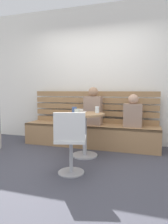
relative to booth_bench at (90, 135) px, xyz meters
name	(u,v)px	position (x,y,z in m)	size (l,w,h in m)	color
ground	(68,167)	(0.00, -1.20, -0.22)	(8.00, 8.00, 0.00)	#42424C
back_wall	(96,75)	(0.00, 0.44, 1.23)	(5.20, 0.10, 2.90)	white
booth_bench	(90,135)	(0.00, 0.00, 0.00)	(2.70, 0.52, 0.44)	#A87C51
booth_backrest	(93,107)	(0.00, 0.24, 0.56)	(2.65, 0.04, 0.66)	#9A7249
cafe_table	(85,126)	(0.09, -0.63, 0.30)	(0.68, 0.68, 0.74)	#ADADB2
white_chair	(70,141)	(0.14, -1.45, 0.24)	(0.49, 0.49, 0.85)	#ADADB2
person_adult	(93,108)	(0.06, -0.01, 0.55)	(0.34, 0.22, 0.75)	#9E7F6B
person_child_left	(133,113)	(0.84, 0.00, 0.49)	(0.34, 0.22, 0.61)	#9E7F6B
cup_ceramic_white	(81,111)	(0.02, -0.64, 0.55)	(0.08, 0.08, 0.07)	white
cup_water_clear	(97,110)	(0.27, -0.51, 0.57)	(0.07, 0.07, 0.11)	white
cup_glass_short	(77,111)	(-0.02, -0.73, 0.56)	(0.08, 0.08, 0.08)	silver
cup_mug_blue	(74,110)	(-0.13, -0.56, 0.57)	(0.08, 0.08, 0.10)	#3D5B9E
plate_small	(82,112)	(-0.02, -0.47, 0.52)	(0.17, 0.17, 0.01)	white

